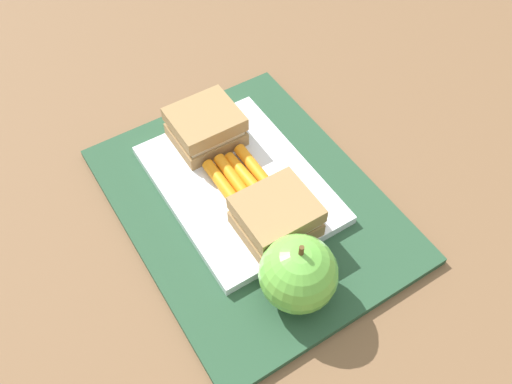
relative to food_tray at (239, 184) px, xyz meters
The scene contains 7 objects.
ground_plane 0.03m from the food_tray, ahead, with size 2.40×2.40×0.00m, color brown.
lunchbag_mat 0.03m from the food_tray, ahead, with size 0.36×0.28×0.01m, color #284C33.
food_tray is the anchor object (origin of this frame).
sandwich_half_left 0.08m from the food_tray, behind, with size 0.07×0.08×0.04m.
sandwich_half_right 0.08m from the food_tray, ahead, with size 0.07×0.08×0.04m.
carrot_sticks_bundle 0.01m from the food_tray, 17.00° to the left, with size 0.08×0.06×0.02m.
apple 0.15m from the food_tray, ahead, with size 0.08×0.08×0.09m.
Camera 1 is at (0.31, -0.19, 0.52)m, focal length 37.67 mm.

